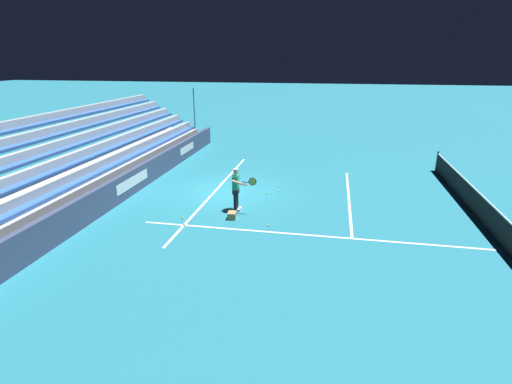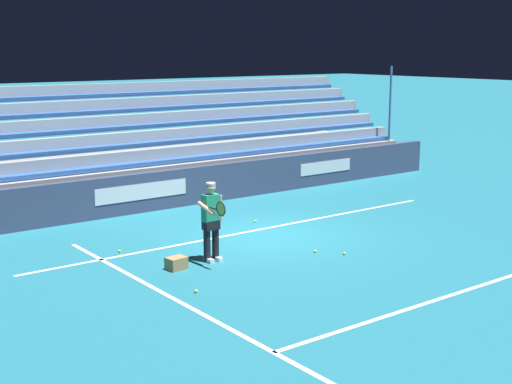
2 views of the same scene
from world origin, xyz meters
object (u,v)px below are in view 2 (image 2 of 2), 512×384
object	(u,v)px
ball_box_cardboard	(176,263)
tennis_ball_stray_back	(196,291)
tennis_ball_on_baseline	(120,251)
tennis_ball_far_left	(344,253)
tennis_ball_by_box	(255,221)
tennis_player	(211,221)
tennis_ball_near_player	(315,251)

from	to	relation	value
ball_box_cardboard	tennis_ball_stray_back	size ratio (longest dim) A/B	6.06
tennis_ball_on_baseline	tennis_ball_far_left	xyz separation A→B (m)	(-3.88, 3.18, 0.00)
tennis_ball_by_box	ball_box_cardboard	bearing A→B (deg)	30.89
tennis_ball_on_baseline	tennis_ball_stray_back	world-z (taller)	same
tennis_ball_far_left	tennis_ball_by_box	distance (m)	3.58
tennis_ball_stray_back	tennis_ball_on_baseline	bearing A→B (deg)	-91.24
tennis_player	tennis_ball_far_left	distance (m)	3.06
ball_box_cardboard	tennis_ball_near_player	xyz separation A→B (m)	(-3.11, 0.82, -0.10)
tennis_player	ball_box_cardboard	size ratio (longest dim) A/B	4.29
ball_box_cardboard	tennis_ball_near_player	bearing A→B (deg)	165.20
tennis_ball_far_left	ball_box_cardboard	bearing A→B (deg)	-20.97
tennis_ball_stray_back	tennis_ball_by_box	distance (m)	5.59
ball_box_cardboard	tennis_ball_by_box	world-z (taller)	ball_box_cardboard
tennis_player	ball_box_cardboard	distance (m)	1.18
tennis_player	tennis_ball_near_player	distance (m)	2.52
tennis_ball_on_baseline	ball_box_cardboard	bearing A→B (deg)	101.71
tennis_ball_on_baseline	tennis_ball_by_box	size ratio (longest dim) A/B	1.00
tennis_ball_on_baseline	tennis_ball_near_player	world-z (taller)	same
tennis_ball_stray_back	ball_box_cardboard	bearing A→B (deg)	-107.04
tennis_player	tennis_ball_on_baseline	bearing A→B (deg)	-54.65
tennis_player	tennis_ball_by_box	bearing A→B (deg)	-142.10
tennis_ball_stray_back	tennis_ball_by_box	xyz separation A→B (m)	(-4.18, -3.71, 0.00)
tennis_player	ball_box_cardboard	bearing A→B (deg)	1.86
tennis_ball_near_player	tennis_ball_stray_back	world-z (taller)	same
tennis_ball_by_box	tennis_player	bearing A→B (deg)	37.90
tennis_ball_on_baseline	tennis_ball_far_left	bearing A→B (deg)	140.70
tennis_player	tennis_ball_stray_back	world-z (taller)	tennis_player
tennis_ball_stray_back	tennis_ball_near_player	bearing A→B (deg)	-169.59
tennis_player	tennis_ball_stray_back	xyz separation A→B (m)	(1.35, 1.50, -0.86)
ball_box_cardboard	tennis_ball_on_baseline	size ratio (longest dim) A/B	6.06
tennis_ball_on_baseline	tennis_ball_near_player	size ratio (longest dim) A/B	1.00
tennis_ball_stray_back	tennis_ball_by_box	bearing A→B (deg)	-138.45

